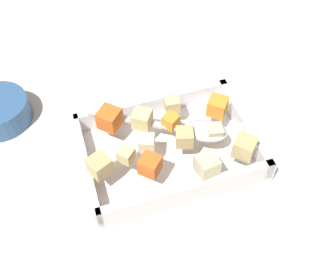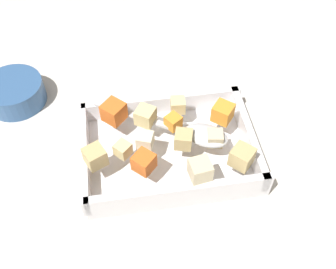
# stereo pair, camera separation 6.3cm
# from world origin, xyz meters

# --- Properties ---
(ground_plane) EXTENTS (4.00, 4.00, 0.00)m
(ground_plane) POSITION_xyz_m (0.00, 0.00, 0.00)
(ground_plane) COLOR beige
(baking_dish) EXTENTS (0.29, 0.20, 0.05)m
(baking_dish) POSITION_xyz_m (-0.00, -0.02, 0.02)
(baking_dish) COLOR silver
(baking_dish) RESTS_ON ground_plane
(carrot_chunk_back_center) EXTENTS (0.03, 0.03, 0.02)m
(carrot_chunk_back_center) POSITION_xyz_m (0.01, 0.01, 0.06)
(carrot_chunk_back_center) COLOR orange
(carrot_chunk_back_center) RESTS_ON baking_dish
(carrot_chunk_corner_nw) EXTENTS (0.05, 0.05, 0.03)m
(carrot_chunk_corner_nw) POSITION_xyz_m (-0.09, 0.04, 0.07)
(carrot_chunk_corner_nw) COLOR orange
(carrot_chunk_corner_nw) RESTS_ON baking_dish
(carrot_chunk_heap_side) EXTENTS (0.04, 0.04, 0.03)m
(carrot_chunk_heap_side) POSITION_xyz_m (0.09, 0.01, 0.07)
(carrot_chunk_heap_side) COLOR orange
(carrot_chunk_heap_side) RESTS_ON baking_dish
(carrot_chunk_corner_ne) EXTENTS (0.04, 0.04, 0.03)m
(carrot_chunk_corner_ne) POSITION_xyz_m (-0.05, -0.07, 0.07)
(carrot_chunk_corner_ne) COLOR orange
(carrot_chunk_corner_ne) RESTS_ON baking_dish
(potato_chunk_mid_right) EXTENTS (0.03, 0.03, 0.02)m
(potato_chunk_mid_right) POSITION_xyz_m (-0.04, -0.02, 0.06)
(potato_chunk_mid_right) COLOR beige
(potato_chunk_mid_right) RESTS_ON baking_dish
(potato_chunk_near_left) EXTENTS (0.03, 0.03, 0.03)m
(potato_chunk_near_left) POSITION_xyz_m (0.02, -0.03, 0.06)
(potato_chunk_near_left) COLOR tan
(potato_chunk_near_left) RESTS_ON baking_dish
(potato_chunk_far_right) EXTENTS (0.04, 0.04, 0.03)m
(potato_chunk_far_right) POSITION_xyz_m (0.03, -0.09, 0.07)
(potato_chunk_far_right) COLOR beige
(potato_chunk_far_right) RESTS_ON baking_dish
(potato_chunk_heap_top) EXTENTS (0.03, 0.03, 0.02)m
(potato_chunk_heap_top) POSITION_xyz_m (0.07, -0.04, 0.06)
(potato_chunk_heap_top) COLOR beige
(potato_chunk_heap_top) RESTS_ON baking_dish
(potato_chunk_near_right) EXTENTS (0.03, 0.03, 0.02)m
(potato_chunk_near_right) POSITION_xyz_m (-0.08, -0.03, 0.06)
(potato_chunk_near_right) COLOR #E0CC89
(potato_chunk_near_right) RESTS_ON baking_dish
(potato_chunk_front_center) EXTENTS (0.03, 0.03, 0.02)m
(potato_chunk_front_center) POSITION_xyz_m (0.02, 0.04, 0.06)
(potato_chunk_front_center) COLOR #E0CC89
(potato_chunk_front_center) RESTS_ON baking_dish
(potato_chunk_far_left) EXTENTS (0.04, 0.04, 0.03)m
(potato_chunk_far_left) POSITION_xyz_m (-0.04, 0.03, 0.07)
(potato_chunk_far_left) COLOR #E0CC89
(potato_chunk_far_left) RESTS_ON baking_dish
(potato_chunk_mid_left) EXTENTS (0.04, 0.04, 0.03)m
(potato_chunk_mid_left) POSITION_xyz_m (-0.12, -0.04, 0.07)
(potato_chunk_mid_left) COLOR tan
(potato_chunk_mid_left) RESTS_ON baking_dish
(potato_chunk_corner_se) EXTENTS (0.04, 0.04, 0.03)m
(potato_chunk_corner_se) POSITION_xyz_m (0.10, -0.08, 0.07)
(potato_chunk_corner_se) COLOR tan
(potato_chunk_corner_se) RESTS_ON baking_dish
(serving_spoon) EXTENTS (0.22, 0.15, 0.02)m
(serving_spoon) POSITION_xyz_m (0.04, -0.02, 0.06)
(serving_spoon) COLOR silver
(serving_spoon) RESTS_ON baking_dish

